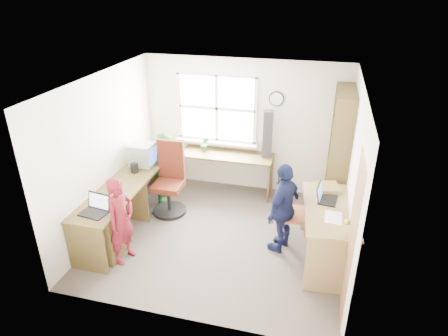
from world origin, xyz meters
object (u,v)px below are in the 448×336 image
(swivel_chair, at_px, (170,182))
(person_red, at_px, (121,221))
(bookshelf, at_px, (338,157))
(person_green, at_px, (167,167))
(wooden_chair, at_px, (290,210))
(right_desk, at_px, (328,222))
(laptop_left, at_px, (96,208))
(cd_tower, at_px, (267,134))
(crt_monitor, at_px, (143,155))
(potted_plant, at_px, (205,144))
(l_desk, at_px, (131,209))
(laptop_right, at_px, (324,197))
(person_navy, at_px, (284,208))

(swivel_chair, distance_m, person_red, 1.41)
(bookshelf, height_order, person_green, bookshelf)
(wooden_chair, xyz_separation_m, person_red, (-2.18, -0.93, 0.05))
(right_desk, relative_size, laptop_left, 3.83)
(right_desk, xyz_separation_m, swivel_chair, (-2.57, 0.69, -0.08))
(cd_tower, relative_size, person_red, 0.66)
(crt_monitor, height_order, cd_tower, cd_tower)
(laptop_left, relative_size, potted_plant, 1.43)
(wooden_chair, height_order, person_green, person_green)
(l_desk, height_order, laptop_left, laptop_left)
(swivel_chair, relative_size, crt_monitor, 3.09)
(potted_plant, bearing_deg, wooden_chair, -39.07)
(crt_monitor, bearing_deg, laptop_right, -10.02)
(wooden_chair, relative_size, person_navy, 0.80)
(person_red, bearing_deg, right_desk, -63.76)
(laptop_left, xyz_separation_m, person_red, (0.33, 0.04, -0.17))
(l_desk, height_order, cd_tower, cd_tower)
(wooden_chair, bearing_deg, person_green, 148.62)
(l_desk, distance_m, crt_monitor, 1.05)
(person_red, relative_size, person_green, 1.02)
(wooden_chair, relative_size, person_green, 0.87)
(cd_tower, bearing_deg, crt_monitor, -169.85)
(wooden_chair, relative_size, person_red, 0.85)
(swivel_chair, height_order, person_green, person_green)
(person_red, bearing_deg, crt_monitor, 24.53)
(bookshelf, height_order, person_navy, bookshelf)
(wooden_chair, bearing_deg, person_navy, -135.29)
(potted_plant, height_order, person_navy, person_navy)
(bookshelf, relative_size, crt_monitor, 5.31)
(swivel_chair, bearing_deg, l_desk, -111.44)
(bookshelf, height_order, laptop_right, bookshelf)
(crt_monitor, distance_m, potted_plant, 1.17)
(swivel_chair, bearing_deg, cd_tower, 31.69)
(person_green, bearing_deg, potted_plant, -56.30)
(bookshelf, height_order, person_red, bookshelf)
(swivel_chair, xyz_separation_m, person_green, (-0.18, 0.36, 0.10))
(wooden_chair, distance_m, laptop_left, 2.70)
(swivel_chair, bearing_deg, laptop_right, -12.90)
(l_desk, height_order, potted_plant, potted_plant)
(wooden_chair, xyz_separation_m, potted_plant, (-1.69, 1.38, 0.30))
(swivel_chair, xyz_separation_m, crt_monitor, (-0.49, 0.08, 0.42))
(l_desk, bearing_deg, person_red, -75.14)
(person_red, bearing_deg, cd_tower, -22.57)
(laptop_left, relative_size, laptop_right, 1.09)
(l_desk, xyz_separation_m, right_desk, (2.87, 0.14, 0.15))
(l_desk, distance_m, cd_tower, 2.60)
(right_desk, xyz_separation_m, laptop_right, (-0.08, 0.20, 0.28))
(bookshelf, bearing_deg, person_navy, -119.81)
(laptop_left, xyz_separation_m, potted_plant, (0.82, 2.35, 0.08))
(bookshelf, bearing_deg, laptop_right, -98.52)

